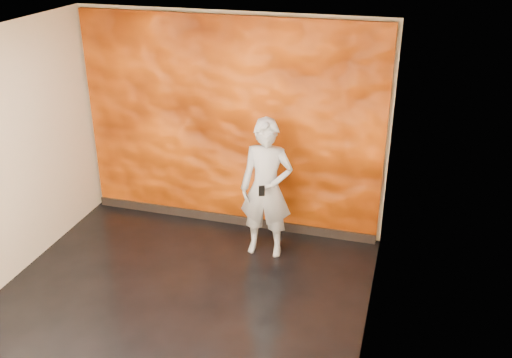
# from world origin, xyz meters

# --- Properties ---
(room) EXTENTS (4.02, 4.02, 2.81)m
(room) POSITION_xyz_m (0.00, 0.00, 1.40)
(room) COLOR black
(room) RESTS_ON ground
(feature_wall) EXTENTS (3.90, 0.06, 2.75)m
(feature_wall) POSITION_xyz_m (0.00, 1.96, 1.38)
(feature_wall) COLOR #F9630B
(feature_wall) RESTS_ON ground
(baseboard) EXTENTS (3.90, 0.04, 0.12)m
(baseboard) POSITION_xyz_m (0.00, 1.92, 0.06)
(baseboard) COLOR black
(baseboard) RESTS_ON ground
(man) EXTENTS (0.65, 0.45, 1.73)m
(man) POSITION_xyz_m (0.65, 1.37, 0.86)
(man) COLOR #90969F
(man) RESTS_ON ground
(phone) EXTENTS (0.07, 0.04, 0.13)m
(phone) POSITION_xyz_m (0.66, 1.11, 0.96)
(phone) COLOR black
(phone) RESTS_ON man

